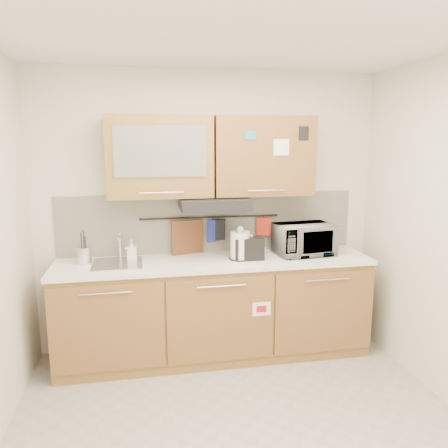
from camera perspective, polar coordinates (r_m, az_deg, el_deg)
name	(u,v)px	position (r m, az deg, el deg)	size (l,w,h in m)	color
floor	(245,439)	(3.27, 2.71, -26.21)	(3.20, 3.20, 0.00)	#9E9993
ceiling	(249,26)	(2.68, 3.26, 24.43)	(3.20, 3.20, 0.00)	white
wall_back	(209,212)	(4.13, -1.91, 1.56)	(3.20, 3.20, 0.00)	silver
base_cabinet	(215,314)	(4.09, -1.16, -11.62)	(2.80, 0.64, 0.88)	olive
countertop	(215,262)	(3.92, -1.19, -4.95)	(2.82, 0.62, 0.04)	white
backsplash	(210,223)	(4.14, -1.88, 0.17)	(2.80, 0.02, 0.56)	silver
upper_cabinets	(212,156)	(3.91, -1.64, 8.84)	(1.82, 0.37, 0.70)	olive
range_hood	(214,203)	(3.87, -1.36, 2.72)	(0.60, 0.46, 0.10)	black
sink	(118,263)	(3.89, -13.70, -5.02)	(0.42, 0.40, 0.26)	silver
utensil_rail	(210,217)	(4.09, -1.80, 0.89)	(0.02, 0.02, 1.30)	black
utensil_crock	(84,255)	(3.96, -17.76, -3.89)	(0.15, 0.15, 0.29)	silver
kettle	(240,246)	(3.90, 2.12, -2.89)	(0.22, 0.21, 0.30)	white
toaster	(249,248)	(3.92, 3.25, -3.15)	(0.27, 0.18, 0.20)	black
microwave	(304,239)	(4.13, 10.38, -1.98)	(0.52, 0.35, 0.29)	#999999
soap_bottle	(132,250)	(3.96, -11.99, -3.34)	(0.08, 0.09, 0.19)	#999999
cutting_board	(188,240)	(4.09, -4.76, -2.16)	(0.31, 0.02, 0.38)	brown
oven_mitt	(214,231)	(4.11, -1.37, -0.86)	(0.13, 0.03, 0.21)	#213197
dark_pouch	(219,230)	(4.11, -0.70, -0.73)	(0.13, 0.04, 0.20)	black
pot_holder	(264,227)	(4.21, 5.20, -0.33)	(0.14, 0.02, 0.17)	red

